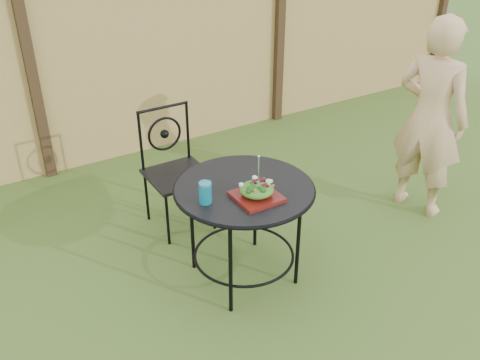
{
  "coord_description": "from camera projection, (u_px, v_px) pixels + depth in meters",
  "views": [
    {
      "loc": [
        -2.1,
        -2.58,
        2.46
      ],
      "look_at": [
        -0.52,
        -0.01,
        0.75
      ],
      "focal_mm": 40.0,
      "sensor_mm": 36.0,
      "label": 1
    }
  ],
  "objects": [
    {
      "name": "fence",
      "position": [
        168.0,
        54.0,
        5.24
      ],
      "size": [
        8.0,
        0.12,
        1.9
      ],
      "color": "tan",
      "rests_on": "ground"
    },
    {
      "name": "salad_plate",
      "position": [
        257.0,
        197.0,
        3.31
      ],
      "size": [
        0.27,
        0.27,
        0.02
      ],
      "primitive_type": "cube",
      "color": "#4C120A",
      "rests_on": "patio_table"
    },
    {
      "name": "fork",
      "position": [
        258.0,
        170.0,
        3.23
      ],
      "size": [
        0.01,
        0.01,
        0.18
      ],
      "primitive_type": "cylinder",
      "color": "silver",
      "rests_on": "salad"
    },
    {
      "name": "diner",
      "position": [
        430.0,
        118.0,
        4.2
      ],
      "size": [
        0.54,
        0.68,
        1.62
      ],
      "primitive_type": "imported",
      "rotation": [
        0.0,
        0.0,
        1.86
      ],
      "color": "tan",
      "rests_on": "ground"
    },
    {
      "name": "patio_chair",
      "position": [
        175.0,
        166.0,
        4.15
      ],
      "size": [
        0.46,
        0.46,
        0.95
      ],
      "color": "black",
      "rests_on": "ground"
    },
    {
      "name": "ground",
      "position": [
        297.0,
        247.0,
        4.08
      ],
      "size": [
        60.0,
        60.0,
        0.0
      ],
      "primitive_type": "plane",
      "color": "#274A18",
      "rests_on": "ground"
    },
    {
      "name": "salad",
      "position": [
        257.0,
        189.0,
        3.29
      ],
      "size": [
        0.21,
        0.21,
        0.08
      ],
      "primitive_type": "ellipsoid",
      "color": "#235614",
      "rests_on": "salad_plate"
    },
    {
      "name": "patio_table",
      "position": [
        244.0,
        205.0,
        3.51
      ],
      "size": [
        0.92,
        0.92,
        0.72
      ],
      "color": "black",
      "rests_on": "ground"
    },
    {
      "name": "drinking_glass",
      "position": [
        205.0,
        193.0,
        3.24
      ],
      "size": [
        0.08,
        0.08,
        0.14
      ],
      "primitive_type": "cylinder",
      "color": "#0C7593",
      "rests_on": "patio_table"
    }
  ]
}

